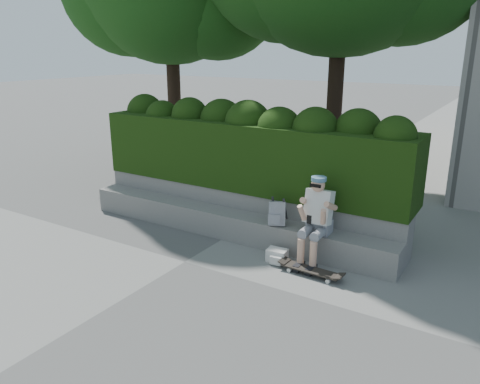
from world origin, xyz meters
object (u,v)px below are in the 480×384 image
Objects in this scene: skateboard at (311,270)px; backpack_plaid at (277,214)px; person at (317,217)px; backpack_ground at (277,255)px.

skateboard is 1.15m from backpack_plaid.
backpack_ground is at bearing -150.97° from person.
person reaches higher than backpack_plaid.
person is at bearing -34.50° from backpack_plaid.
backpack_plaid is (-0.72, 0.08, -0.11)m from person.
skateboard is (0.13, -0.44, -0.67)m from person.
backpack_ground is (0.21, -0.37, -0.54)m from backpack_plaid.
person is 1.53× the size of skateboard.
person is 3.54× the size of backpack_plaid.
backpack_plaid reaches higher than backpack_ground.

